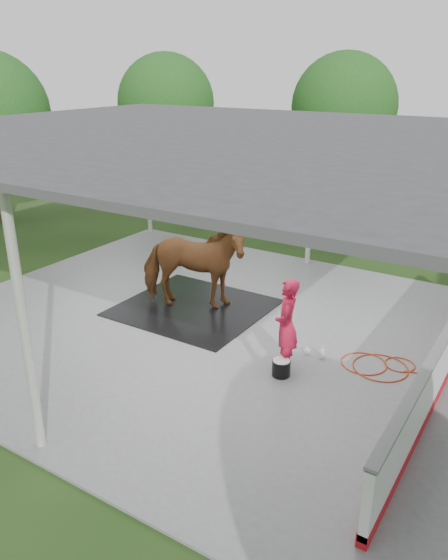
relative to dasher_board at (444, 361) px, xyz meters
The scene contains 12 objects.
ground 4.64m from the dasher_board, behind, with size 100.00×100.00×0.00m, color #1E3814.
concrete_slab 4.63m from the dasher_board, behind, with size 12.00×10.00×0.05m, color slate.
pavilion_structure 5.70m from the dasher_board, behind, with size 12.60×10.60×4.05m.
dasher_board is the anchor object (origin of this frame).
tree_belt 5.43m from the dasher_board, 168.18° to the left, with size 28.00×28.00×5.80m.
rubber_mat 5.57m from the dasher_board, behind, with size 3.18×2.98×0.02m, color black.
horse 5.57m from the dasher_board, behind, with size 1.09×2.40×2.03m, color brown.
handler 2.71m from the dasher_board, 162.94° to the right, with size 0.63×0.41×1.73m, color #BD1435.
wash_bucket 2.75m from the dasher_board, 156.53° to the right, with size 0.33×0.33×0.31m.
soap_bottle_a 2.16m from the dasher_board, behind, with size 0.10×0.10×0.26m, color silver.
soap_bottle_b 2.48m from the dasher_board, behind, with size 0.07×0.08×0.17m, color #338CD8.
hose_coil 1.24m from the dasher_board, behind, with size 2.41×1.09×0.02m.
Camera 1 is at (5.79, -8.81, 5.23)m, focal length 35.00 mm.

